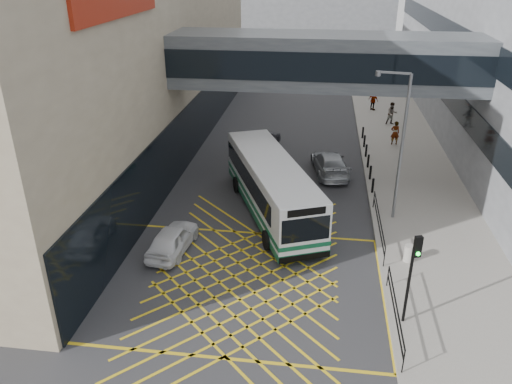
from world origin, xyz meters
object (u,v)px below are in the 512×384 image
at_px(car_silver, 330,163).
at_px(bus, 271,185).
at_px(traffic_light, 413,267).
at_px(pedestrian_a, 395,133).
at_px(car_white, 173,239).
at_px(pedestrian_c, 373,100).
at_px(litter_bin, 409,253).
at_px(car_dark, 262,141).
at_px(pedestrian_b, 392,114).
at_px(street_lamp, 399,139).

bearing_deg(car_silver, bus, 51.58).
distance_m(traffic_light, pedestrian_a, 20.91).
distance_m(car_white, pedestrian_c, 28.28).
bearing_deg(litter_bin, car_dark, 121.11).
xyz_separation_m(car_white, litter_bin, (11.17, 0.34, -0.11)).
height_order(litter_bin, pedestrian_c, pedestrian_c).
distance_m(car_dark, pedestrian_b, 12.33).
relative_size(bus, pedestrian_c, 6.19).
bearing_deg(street_lamp, car_white, -147.20).
bearing_deg(traffic_light, pedestrian_c, 69.72).
xyz_separation_m(car_dark, pedestrian_c, (8.88, 11.30, 0.39)).
bearing_deg(traffic_light, street_lamp, 69.37).
xyz_separation_m(car_silver, pedestrian_a, (4.81, 5.96, 0.29)).
bearing_deg(car_white, traffic_light, 164.39).
relative_size(car_dark, street_lamp, 0.55).
distance_m(bus, car_white, 6.39).
distance_m(bus, pedestrian_c, 22.40).
bearing_deg(litter_bin, car_silver, 109.36).
xyz_separation_m(car_white, pedestrian_b, (12.68, 21.63, 0.43)).
xyz_separation_m(car_white, traffic_light, (10.41, -4.14, 2.03)).
bearing_deg(car_dark, bus, 114.90).
distance_m(litter_bin, pedestrian_b, 21.35).
xyz_separation_m(car_dark, pedestrian_b, (10.08, 7.08, 0.42)).
bearing_deg(car_white, bus, -126.56).
height_order(traffic_light, pedestrian_b, traffic_light).
bearing_deg(pedestrian_a, traffic_light, 77.72).
relative_size(pedestrian_a, pedestrian_c, 0.99).
height_order(car_white, pedestrian_b, pedestrian_b).
relative_size(litter_bin, pedestrian_b, 0.43).
xyz_separation_m(car_white, car_dark, (2.59, 14.55, 0.00)).
relative_size(bus, car_dark, 2.61).
bearing_deg(litter_bin, pedestrian_a, 85.81).
height_order(car_dark, car_silver, car_silver).
distance_m(car_silver, pedestrian_a, 7.67).
distance_m(street_lamp, pedestrian_b, 17.39).
distance_m(bus, litter_bin, 8.20).
distance_m(car_dark, litter_bin, 16.60).
xyz_separation_m(bus, car_white, (-4.27, -4.64, -0.99)).
relative_size(litter_bin, pedestrian_a, 0.45).
xyz_separation_m(car_white, street_lamp, (10.78, 4.71, 3.94)).
bearing_deg(traffic_light, bus, 106.69).
relative_size(bus, pedestrian_a, 6.22).
bearing_deg(pedestrian_c, car_white, 108.86).
bearing_deg(bus, car_silver, 39.22).
xyz_separation_m(street_lamp, pedestrian_b, (1.90, 16.93, -3.51)).
distance_m(bus, pedestrian_a, 14.46).
height_order(street_lamp, pedestrian_a, street_lamp).
height_order(car_dark, traffic_light, traffic_light).
xyz_separation_m(street_lamp, pedestrian_a, (1.58, 11.91, -3.55)).
distance_m(bus, car_silver, 6.90).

